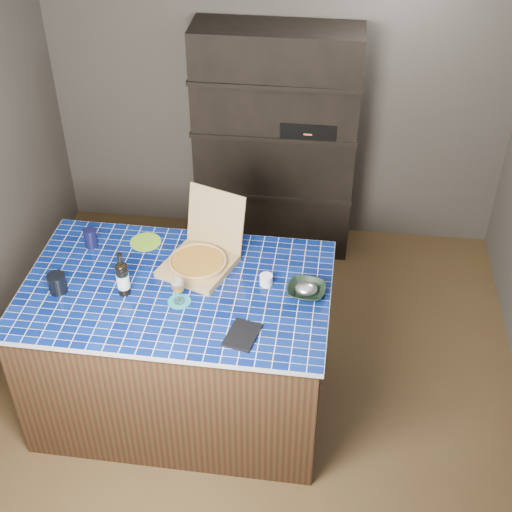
# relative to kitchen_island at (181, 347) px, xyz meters

# --- Properties ---
(room) EXTENTS (3.50, 3.50, 3.50)m
(room) POSITION_rel_kitchen_island_xyz_m (0.38, 0.25, 0.78)
(room) COLOR #503F22
(room) RESTS_ON ground
(shelving_unit) EXTENTS (1.20, 0.41, 1.80)m
(shelving_unit) POSITION_rel_kitchen_island_xyz_m (0.39, 1.78, 0.43)
(shelving_unit) COLOR black
(shelving_unit) RESTS_ON floor
(kitchen_island) EXTENTS (1.75, 1.13, 0.95)m
(kitchen_island) POSITION_rel_kitchen_island_xyz_m (0.00, 0.00, 0.00)
(kitchen_island) COLOR #402F19
(kitchen_island) RESTS_ON floor
(pizza_box) EXTENTS (0.50, 0.54, 0.40)m
(pizza_box) POSITION_rel_kitchen_island_xyz_m (0.10, 0.19, 0.53)
(pizza_box) COLOR #A08652
(pizza_box) RESTS_ON kitchen_island
(mead_bottle) EXTENTS (0.07, 0.07, 0.27)m
(mead_bottle) POSITION_rel_kitchen_island_xyz_m (-0.27, -0.09, 0.58)
(mead_bottle) COLOR black
(mead_bottle) RESTS_ON kitchen_island
(teal_trivet) EXTENTS (0.13, 0.13, 0.01)m
(teal_trivet) POSITION_rel_kitchen_island_xyz_m (0.04, -0.12, 0.48)
(teal_trivet) COLOR teal
(teal_trivet) RESTS_ON kitchen_island
(wine_glass) EXTENTS (0.07, 0.07, 0.16)m
(wine_glass) POSITION_rel_kitchen_island_xyz_m (0.04, -0.12, 0.59)
(wine_glass) COLOR white
(wine_glass) RESTS_ON teal_trivet
(tumbler) EXTENTS (0.10, 0.10, 0.11)m
(tumbler) POSITION_rel_kitchen_island_xyz_m (-0.64, -0.11, 0.53)
(tumbler) COLOR black
(tumbler) RESTS_ON kitchen_island
(dvd_case) EXTENTS (0.19, 0.24, 0.02)m
(dvd_case) POSITION_rel_kitchen_island_xyz_m (0.42, -0.35, 0.48)
(dvd_case) COLOR black
(dvd_case) RESTS_ON kitchen_island
(bowl) EXTENTS (0.24, 0.24, 0.05)m
(bowl) POSITION_rel_kitchen_island_xyz_m (0.73, 0.02, 0.50)
(bowl) COLOR black
(bowl) RESTS_ON kitchen_island
(foil_contents) EXTENTS (0.13, 0.11, 0.06)m
(foil_contents) POSITION_rel_kitchen_island_xyz_m (0.73, 0.02, 0.51)
(foil_contents) COLOR silver
(foil_contents) RESTS_ON bowl
(white_jar) EXTENTS (0.07, 0.07, 0.06)m
(white_jar) POSITION_rel_kitchen_island_xyz_m (0.50, 0.08, 0.50)
(white_jar) COLOR white
(white_jar) RESTS_ON kitchen_island
(navy_cup) EXTENTS (0.08, 0.08, 0.12)m
(navy_cup) POSITION_rel_kitchen_island_xyz_m (-0.58, 0.31, 0.53)
(navy_cup) COLOR black
(navy_cup) RESTS_ON kitchen_island
(green_trivet) EXTENTS (0.19, 0.19, 0.01)m
(green_trivet) POSITION_rel_kitchen_island_xyz_m (-0.27, 0.39, 0.48)
(green_trivet) COLOR #76B025
(green_trivet) RESTS_ON kitchen_island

